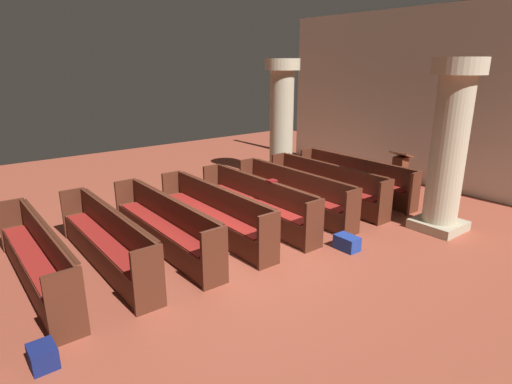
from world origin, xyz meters
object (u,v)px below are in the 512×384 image
(pew_row_4, at_px, (214,211))
(hymn_book, at_px, (272,181))
(pew_row_1, at_px, (326,184))
(pillar_far_side, at_px, (282,117))
(pew_row_2, at_px, (294,192))
(pew_row_0, at_px, (354,176))
(pew_row_6, at_px, (106,238))
(pew_row_7, at_px, (36,256))
(pillar_aisle_side, at_px, (449,144))
(kneeler_box_blue, at_px, (347,243))
(pew_row_3, at_px, (257,201))
(lectern, at_px, (399,177))
(kneeler_box_navy, at_px, (43,356))
(pew_row_5, at_px, (165,224))

(pew_row_4, distance_m, hymn_book, 1.31)
(pew_row_1, bearing_deg, pillar_far_side, 162.68)
(pew_row_2, bearing_deg, pew_row_4, -90.00)
(pew_row_1, relative_size, pew_row_4, 1.00)
(pew_row_1, bearing_deg, pew_row_0, 90.00)
(pew_row_6, distance_m, pew_row_7, 1.02)
(pillar_aisle_side, height_order, kneeler_box_blue, pillar_aisle_side)
(pew_row_4, xyz_separation_m, pillar_aisle_side, (2.47, 3.64, 1.21))
(pew_row_3, xyz_separation_m, pew_row_7, (0.00, -4.07, 0.00))
(pillar_aisle_side, relative_size, lectern, 3.00)
(pew_row_2, height_order, pillar_aisle_side, pillar_aisle_side)
(pillar_far_side, distance_m, kneeler_box_navy, 8.56)
(kneeler_box_navy, bearing_deg, pillar_far_side, 120.77)
(pew_row_6, relative_size, lectern, 3.05)
(pew_row_2, xyz_separation_m, pew_row_4, (0.00, -2.03, 0.00))
(pillar_aisle_side, bearing_deg, pew_row_7, -110.23)
(pew_row_1, xyz_separation_m, kneeler_box_blue, (1.97, -1.57, -0.35))
(pew_row_7, relative_size, hymn_book, 18.26)
(pew_row_5, distance_m, pew_row_6, 1.02)
(pew_row_0, relative_size, hymn_book, 18.26)
(pew_row_5, relative_size, pillar_far_side, 1.02)
(pew_row_6, bearing_deg, kneeler_box_blue, 60.70)
(pillar_far_side, xyz_separation_m, hymn_book, (2.67, -2.60, -0.77))
(pew_row_5, height_order, hymn_book, hymn_book)
(pew_row_0, xyz_separation_m, kneeler_box_navy, (1.89, -7.50, -0.36))
(pew_row_0, distance_m, pew_row_6, 6.10)
(pew_row_0, height_order, pew_row_4, same)
(pew_row_5, xyz_separation_m, lectern, (0.63, 6.01, -0.03))
(pew_row_1, relative_size, pew_row_5, 1.00)
(pew_row_7, bearing_deg, pillar_aisle_side, 69.77)
(pillar_far_side, relative_size, hymn_book, 17.94)
(pew_row_1, bearing_deg, kneeler_box_navy, -73.73)
(pew_row_3, relative_size, pillar_far_side, 1.02)
(pew_row_4, bearing_deg, pew_row_6, -90.00)
(pew_row_2, relative_size, pillar_aisle_side, 1.02)
(pew_row_0, height_order, kneeler_box_blue, pew_row_0)
(pew_row_5, height_order, kneeler_box_navy, pew_row_5)
(pew_row_4, height_order, kneeler_box_blue, pew_row_4)
(pew_row_3, xyz_separation_m, pew_row_6, (0.00, -3.05, 0.00))
(pew_row_1, relative_size, pillar_aisle_side, 1.02)
(pew_row_6, height_order, pew_row_7, same)
(pew_row_4, bearing_deg, kneeler_box_blue, 36.90)
(pew_row_6, distance_m, hymn_book, 3.28)
(pew_row_3, height_order, lectern, lectern)
(pillar_aisle_side, height_order, kneeler_box_navy, pillar_aisle_side)
(pew_row_2, bearing_deg, pillar_far_side, 143.76)
(pew_row_3, height_order, pillar_aisle_side, pillar_aisle_side)
(pillar_aisle_side, height_order, hymn_book, pillar_aisle_side)
(pew_row_0, xyz_separation_m, pew_row_2, (0.00, -2.03, 0.00))
(kneeler_box_blue, bearing_deg, pillar_far_side, 152.10)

